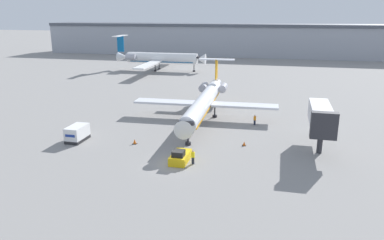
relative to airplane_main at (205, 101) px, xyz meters
name	(u,v)px	position (x,y,z in m)	size (l,w,h in m)	color
ground_plane	(175,164)	(0.63, -21.13, -3.10)	(600.00, 600.00, 0.00)	gray
terminal_building	(254,40)	(0.63, 98.87, 3.51)	(180.00, 16.80, 13.17)	#9EA3AD
airplane_main	(205,101)	(0.00, 0.00, 0.00)	(25.17, 33.01, 8.59)	silver
pushback_tug	(180,157)	(1.03, -20.17, -2.47)	(2.03, 4.08, 1.74)	yellow
luggage_cart	(77,133)	(-15.45, -16.02, -1.99)	(2.09, 3.82, 2.22)	#232326
worker_near_tug	(193,157)	(2.75, -20.55, -2.15)	(0.40, 0.25, 1.81)	#232838
worker_by_wing	(255,120)	(8.85, -2.21, -2.20)	(0.40, 0.24, 1.73)	#232838
traffic_cone_left	(135,142)	(-6.92, -15.40, -2.77)	(0.61, 0.61, 0.71)	black
traffic_cone_right	(244,144)	(8.19, -12.53, -2.81)	(0.55, 0.55, 0.62)	black
airplane_parked_far_right	(159,58)	(-25.08, 50.97, 0.85)	(28.76, 38.23, 10.70)	white
jet_bridge	(321,117)	(18.09, -11.26, 1.34)	(3.20, 10.29, 6.19)	#2D2D33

